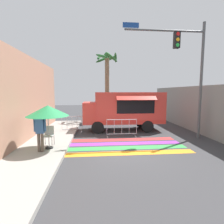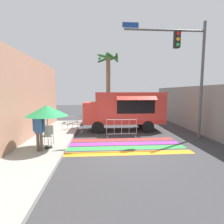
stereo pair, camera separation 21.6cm
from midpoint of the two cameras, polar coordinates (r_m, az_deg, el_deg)
The scene contains 13 objects.
ground_plane at distance 8.79m, azimuth 4.47°, elevation -12.01°, with size 60.00×60.00×0.00m, color #38383A.
sidewalk_left at distance 9.43m, azimuth -27.52°, elevation -10.95°, with size 4.40×16.00×0.16m.
building_left_facade at distance 9.15m, azimuth -29.83°, elevation 3.30°, with size 0.25×16.00×4.83m.
concrete_wall_right at distance 13.22m, azimuth 27.18°, elevation 0.65°, with size 0.20×16.00×3.21m.
crosswalk_painted at distance 9.32m, azimuth 3.95°, elevation -10.90°, with size 6.40×2.84×0.01m.
food_truck at distance 12.73m, azimuth 4.18°, elevation 1.10°, with size 5.72×2.49×2.78m.
traffic_signal_pole at distance 11.37m, azimuth 24.05°, elevation 14.90°, with size 4.80×0.29×6.78m.
patio_umbrella at distance 8.57m, azimuth -19.82°, elevation 0.39°, with size 1.91×1.91×2.03m.
folding_chair at distance 9.28m, azimuth -19.50°, elevation -6.62°, with size 0.46×0.46×0.96m.
vendor_person at distance 8.36m, azimuth -22.04°, elevation -5.14°, with size 0.53×0.23×1.76m.
barricade_front at distance 10.89m, azimuth 3.73°, elevation -5.35°, with size 1.89×0.44×1.12m.
barricade_side at distance 12.56m, azimuth -12.30°, elevation -3.98°, with size 1.40×0.44×1.12m.
palm_tree at distance 17.06m, azimuth -0.88°, elevation 11.61°, with size 2.19×2.37×6.52m.
Camera 2 is at (-1.16, -8.25, 2.79)m, focal length 28.00 mm.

